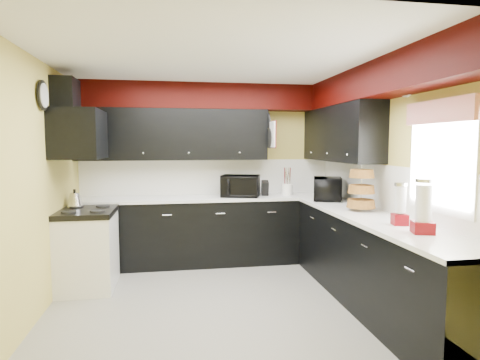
# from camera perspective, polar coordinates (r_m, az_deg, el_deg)

# --- Properties ---
(ground) EXTENTS (3.60, 3.60, 0.00)m
(ground) POSITION_cam_1_polar(r_m,az_deg,el_deg) (4.39, -2.20, -17.23)
(ground) COLOR gray
(ground) RESTS_ON ground
(wall_back) EXTENTS (3.60, 0.06, 2.50)m
(wall_back) POSITION_cam_1_polar(r_m,az_deg,el_deg) (5.87, -4.49, 1.02)
(wall_back) COLOR #E0C666
(wall_back) RESTS_ON ground
(wall_right) EXTENTS (0.06, 3.60, 2.50)m
(wall_right) POSITION_cam_1_polar(r_m,az_deg,el_deg) (4.66, 20.25, -0.36)
(wall_right) COLOR #E0C666
(wall_right) RESTS_ON ground
(wall_left) EXTENTS (0.06, 3.60, 2.50)m
(wall_left) POSITION_cam_1_polar(r_m,az_deg,el_deg) (4.25, -27.11, -1.12)
(wall_left) COLOR #E0C666
(wall_left) RESTS_ON ground
(ceiling) EXTENTS (3.60, 3.60, 0.06)m
(ceiling) POSITION_cam_1_polar(r_m,az_deg,el_deg) (4.14, -2.32, 16.67)
(ceiling) COLOR white
(ceiling) RESTS_ON wall_back
(cab_back) EXTENTS (3.60, 0.60, 0.90)m
(cab_back) POSITION_cam_1_polar(r_m,az_deg,el_deg) (5.68, -4.17, -7.27)
(cab_back) COLOR black
(cab_back) RESTS_ON ground
(cab_right) EXTENTS (0.60, 3.00, 0.90)m
(cab_right) POSITION_cam_1_polar(r_m,az_deg,el_deg) (4.41, 18.44, -11.21)
(cab_right) COLOR black
(cab_right) RESTS_ON ground
(counter_back) EXTENTS (3.62, 0.64, 0.04)m
(counter_back) POSITION_cam_1_polar(r_m,az_deg,el_deg) (5.60, -4.20, -2.57)
(counter_back) COLOR white
(counter_back) RESTS_ON cab_back
(counter_right) EXTENTS (0.64, 3.02, 0.04)m
(counter_right) POSITION_cam_1_polar(r_m,az_deg,el_deg) (4.30, 18.62, -5.19)
(counter_right) COLOR white
(counter_right) RESTS_ON cab_right
(splash_back) EXTENTS (3.60, 0.02, 0.50)m
(splash_back) POSITION_cam_1_polar(r_m,az_deg,el_deg) (5.86, -4.48, 0.42)
(splash_back) COLOR white
(splash_back) RESTS_ON counter_back
(splash_right) EXTENTS (0.02, 3.60, 0.50)m
(splash_right) POSITION_cam_1_polar(r_m,az_deg,el_deg) (4.67, 20.12, -1.09)
(splash_right) COLOR white
(splash_right) RESTS_ON counter_right
(upper_back) EXTENTS (2.60, 0.35, 0.70)m
(upper_back) POSITION_cam_1_polar(r_m,az_deg,el_deg) (5.65, -9.46, 6.39)
(upper_back) COLOR black
(upper_back) RESTS_ON wall_back
(upper_right) EXTENTS (0.35, 1.80, 0.70)m
(upper_right) POSITION_cam_1_polar(r_m,az_deg,el_deg) (5.37, 14.01, 6.37)
(upper_right) COLOR black
(upper_right) RESTS_ON wall_right
(soffit_back) EXTENTS (3.60, 0.36, 0.35)m
(soffit_back) POSITION_cam_1_polar(r_m,az_deg,el_deg) (5.71, -4.41, 11.71)
(soffit_back) COLOR black
(soffit_back) RESTS_ON wall_back
(soffit_right) EXTENTS (0.36, 3.24, 0.35)m
(soffit_right) POSITION_cam_1_polar(r_m,az_deg,el_deg) (4.45, 19.81, 13.29)
(soffit_right) COLOR black
(soffit_right) RESTS_ON wall_right
(stove) EXTENTS (0.60, 0.75, 0.86)m
(stove) POSITION_cam_1_polar(r_m,az_deg,el_deg) (5.03, -20.81, -9.47)
(stove) COLOR white
(stove) RESTS_ON ground
(cooktop) EXTENTS (0.62, 0.77, 0.06)m
(cooktop) POSITION_cam_1_polar(r_m,az_deg,el_deg) (4.94, -20.99, -4.30)
(cooktop) COLOR black
(cooktop) RESTS_ON stove
(hood) EXTENTS (0.50, 0.78, 0.55)m
(hood) POSITION_cam_1_polar(r_m,az_deg,el_deg) (4.89, -21.90, 6.05)
(hood) COLOR black
(hood) RESTS_ON wall_left
(hood_duct) EXTENTS (0.24, 0.40, 0.40)m
(hood_duct) POSITION_cam_1_polar(r_m,az_deg,el_deg) (4.95, -23.57, 10.86)
(hood_duct) COLOR black
(hood_duct) RESTS_ON wall_left
(window) EXTENTS (0.03, 0.86, 0.96)m
(window) POSITION_cam_1_polar(r_m,az_deg,el_deg) (3.88, 26.80, 2.79)
(window) COLOR white
(window) RESTS_ON wall_right
(valance) EXTENTS (0.04, 0.88, 0.20)m
(valance) POSITION_cam_1_polar(r_m,az_deg,el_deg) (3.86, 26.38, 8.75)
(valance) COLOR red
(valance) RESTS_ON wall_right
(pan_top) EXTENTS (0.03, 0.22, 0.40)m
(pan_top) POSITION_cam_1_polar(r_m,az_deg,el_deg) (5.74, 3.94, 8.42)
(pan_top) COLOR black
(pan_top) RESTS_ON upper_back
(pan_mid) EXTENTS (0.03, 0.28, 0.46)m
(pan_mid) POSITION_cam_1_polar(r_m,az_deg,el_deg) (5.61, 4.24, 5.94)
(pan_mid) COLOR black
(pan_mid) RESTS_ON upper_back
(pan_low) EXTENTS (0.03, 0.24, 0.42)m
(pan_low) POSITION_cam_1_polar(r_m,az_deg,el_deg) (5.86, 3.63, 5.62)
(pan_low) COLOR black
(pan_low) RESTS_ON upper_back
(cut_board) EXTENTS (0.03, 0.26, 0.35)m
(cut_board) POSITION_cam_1_polar(r_m,az_deg,el_deg) (5.50, 4.64, 6.48)
(cut_board) COLOR white
(cut_board) RESTS_ON upper_back
(baskets) EXTENTS (0.27, 0.27, 0.50)m
(baskets) POSITION_cam_1_polar(r_m,az_deg,el_deg) (4.58, 16.87, -1.23)
(baskets) COLOR brown
(baskets) RESTS_ON upper_right
(clock) EXTENTS (0.03, 0.30, 0.30)m
(clock) POSITION_cam_1_polar(r_m,az_deg,el_deg) (4.48, -26.25, 10.75)
(clock) COLOR black
(clock) RESTS_ON wall_left
(deco_plate) EXTENTS (0.03, 0.24, 0.24)m
(deco_plate) POSITION_cam_1_polar(r_m,az_deg,el_deg) (4.37, 22.65, 12.36)
(deco_plate) COLOR white
(deco_plate) RESTS_ON wall_right
(toaster_oven) EXTENTS (0.62, 0.57, 0.30)m
(toaster_oven) POSITION_cam_1_polar(r_m,az_deg,el_deg) (5.57, 0.06, -0.85)
(toaster_oven) COLOR black
(toaster_oven) RESTS_ON counter_back
(microwave) EXTENTS (0.51, 0.61, 0.29)m
(microwave) POSITION_cam_1_polar(r_m,az_deg,el_deg) (5.37, 12.35, -1.24)
(microwave) COLOR black
(microwave) RESTS_ON counter_right
(utensil_crock) EXTENTS (0.17, 0.17, 0.16)m
(utensil_crock) POSITION_cam_1_polar(r_m,az_deg,el_deg) (5.78, 6.73, -1.33)
(utensil_crock) COLOR white
(utensil_crock) RESTS_ON counter_back
(knife_block) EXTENTS (0.11, 0.14, 0.21)m
(knife_block) POSITION_cam_1_polar(r_m,az_deg,el_deg) (5.69, 3.57, -1.19)
(knife_block) COLOR black
(knife_block) RESTS_ON counter_back
(kettle) EXTENTS (0.22, 0.22, 0.17)m
(kettle) POSITION_cam_1_polar(r_m,az_deg,el_deg) (5.20, -22.44, -2.63)
(kettle) COLOR #BABBBE
(kettle) RESTS_ON cooktop
(dispenser_a) EXTENTS (0.15, 0.15, 0.35)m
(dispenser_a) POSITION_cam_1_polar(r_m,az_deg,el_deg) (3.91, 21.81, -3.45)
(dispenser_a) COLOR #5F030D
(dispenser_a) RESTS_ON counter_right
(dispenser_b) EXTENTS (0.20, 0.20, 0.44)m
(dispenser_b) POSITION_cam_1_polar(r_m,az_deg,el_deg) (3.60, 24.62, -3.52)
(dispenser_b) COLOR #640006
(dispenser_b) RESTS_ON counter_right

